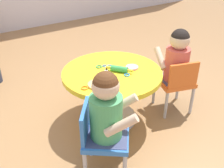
# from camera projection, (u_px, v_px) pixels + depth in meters

# --- Properties ---
(ground_plane) EXTENTS (10.00, 10.00, 0.00)m
(ground_plane) POSITION_uv_depth(u_px,v_px,m) (112.00, 118.00, 2.44)
(ground_plane) COLOR #9E7247
(craft_table) EXTENTS (0.83, 0.83, 0.49)m
(craft_table) POSITION_uv_depth(u_px,v_px,m) (112.00, 84.00, 2.26)
(craft_table) COLOR silver
(craft_table) RESTS_ON ground
(child_chair_left) EXTENTS (0.42, 0.42, 0.54)m
(child_chair_left) POSITION_uv_depth(u_px,v_px,m) (101.00, 136.00, 1.77)
(child_chair_left) COLOR #B7B7BC
(child_chair_left) RESTS_ON ground
(seated_child_left) EXTENTS (0.44, 0.42, 0.51)m
(seated_child_left) POSITION_uv_depth(u_px,v_px,m) (107.00, 109.00, 1.66)
(seated_child_left) COLOR #3F4772
(seated_child_left) RESTS_ON ground
(child_chair_right) EXTENTS (0.37, 0.37, 0.54)m
(child_chair_right) POSITION_uv_depth(u_px,v_px,m) (176.00, 82.00, 2.40)
(child_chair_right) COLOR #B7B7BC
(child_chair_right) RESTS_ON ground
(seated_child_right) EXTENTS (0.36, 0.41, 0.51)m
(seated_child_right) POSITION_uv_depth(u_px,v_px,m) (177.00, 57.00, 2.32)
(seated_child_right) COLOR #3F4772
(seated_child_right) RESTS_ON ground
(rolling_pin) EXTENTS (0.16, 0.19, 0.05)m
(rolling_pin) POSITION_uv_depth(u_px,v_px,m) (119.00, 69.00, 2.18)
(rolling_pin) COLOR green
(rolling_pin) RESTS_ON craft_table
(craft_scissors) EXTENTS (0.12, 0.14, 0.01)m
(craft_scissors) POSITION_uv_depth(u_px,v_px,m) (107.00, 67.00, 2.26)
(craft_scissors) COLOR silver
(craft_scissors) RESTS_ON craft_table
(playdough_blob_0) EXTENTS (0.11, 0.11, 0.02)m
(playdough_blob_0) POSITION_uv_depth(u_px,v_px,m) (132.00, 67.00, 2.24)
(playdough_blob_0) COLOR pink
(playdough_blob_0) RESTS_ON craft_table
(playdough_blob_1) EXTENTS (0.16, 0.16, 0.02)m
(playdough_blob_1) POSITION_uv_depth(u_px,v_px,m) (98.00, 85.00, 1.99)
(playdough_blob_1) COLOR #F2CC72
(playdough_blob_1) RESTS_ON craft_table
(cookie_cutter_0) EXTENTS (0.05, 0.05, 0.01)m
(cookie_cutter_0) POSITION_uv_depth(u_px,v_px,m) (99.00, 67.00, 2.26)
(cookie_cutter_0) COLOR #4CB259
(cookie_cutter_0) RESTS_ON craft_table
(cookie_cutter_1) EXTENTS (0.06, 0.06, 0.01)m
(cookie_cutter_1) POSITION_uv_depth(u_px,v_px,m) (85.00, 88.00, 1.96)
(cookie_cutter_1) COLOR orange
(cookie_cutter_1) RESTS_ON craft_table
(cookie_cutter_2) EXTENTS (0.05, 0.05, 0.01)m
(cookie_cutter_2) POSITION_uv_depth(u_px,v_px,m) (127.00, 75.00, 2.13)
(cookie_cutter_2) COLOR #3F99D8
(cookie_cutter_2) RESTS_ON craft_table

